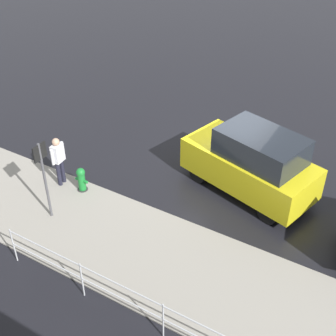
{
  "coord_description": "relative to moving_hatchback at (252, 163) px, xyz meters",
  "views": [
    {
      "loc": [
        -4.51,
        11.1,
        8.68
      ],
      "look_at": [
        1.02,
        1.77,
        0.9
      ],
      "focal_mm": 50.0,
      "sensor_mm": 36.0,
      "label": 1
    }
  ],
  "objects": [
    {
      "name": "ground_plane",
      "position": [
        1.01,
        -0.47,
        -1.03
      ],
      "size": [
        60.0,
        60.0,
        0.0
      ],
      "primitive_type": "plane",
      "color": "black"
    },
    {
      "name": "kerb_strip",
      "position": [
        1.01,
        3.73,
        -1.01
      ],
      "size": [
        24.0,
        3.2,
        0.04
      ],
      "primitive_type": "cube",
      "color": "gray",
      "rests_on": "ground"
    },
    {
      "name": "moving_hatchback",
      "position": [
        0.0,
        0.0,
        0.0
      ],
      "size": [
        4.21,
        2.66,
        2.06
      ],
      "color": "yellow",
      "rests_on": "ground"
    },
    {
      "name": "fire_hydrant",
      "position": [
        4.26,
        2.51,
        -0.63
      ],
      "size": [
        0.42,
        0.31,
        0.8
      ],
      "color": "#197A2D",
      "rests_on": "ground"
    },
    {
      "name": "pedestrian",
      "position": [
        5.0,
        2.57,
        -0.07
      ],
      "size": [
        0.27,
        0.57,
        1.62
      ],
      "color": "silver",
      "rests_on": "ground"
    },
    {
      "name": "metal_railing",
      "position": [
        -0.37,
        5.54,
        -0.3
      ],
      "size": [
        8.54,
        0.04,
        1.05
      ],
      "color": "#B7BABF",
      "rests_on": "ground"
    },
    {
      "name": "sign_post",
      "position": [
        4.27,
        3.86,
        0.55
      ],
      "size": [
        0.07,
        0.44,
        2.4
      ],
      "color": "#4C4C51",
      "rests_on": "ground"
    }
  ]
}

